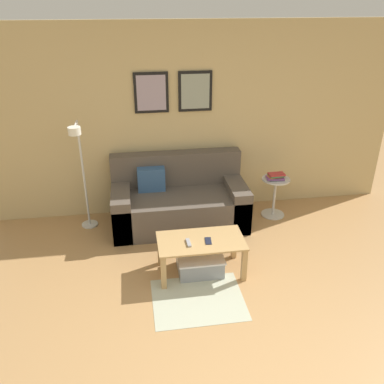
% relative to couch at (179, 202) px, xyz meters
% --- Properties ---
extents(ground_plane, '(16.00, 16.00, 0.00)m').
position_rel_couch_xyz_m(ground_plane, '(0.29, -2.53, -0.31)').
color(ground_plane, tan).
extents(wall_back, '(5.60, 0.09, 2.55)m').
position_rel_couch_xyz_m(wall_back, '(0.28, 0.45, 0.97)').
color(wall_back, tan).
rests_on(wall_back, ground_plane).
extents(area_rug, '(0.93, 0.76, 0.01)m').
position_rel_couch_xyz_m(area_rug, '(-0.00, -1.59, -0.31)').
color(area_rug, '#B2B79E').
rests_on(area_rug, ground_plane).
extents(couch, '(1.75, 0.86, 0.91)m').
position_rel_couch_xyz_m(couch, '(0.00, 0.00, 0.00)').
color(couch, brown).
rests_on(couch, ground_plane).
extents(coffee_table, '(0.94, 0.51, 0.42)m').
position_rel_couch_xyz_m(coffee_table, '(0.10, -1.13, 0.02)').
color(coffee_table, tan).
rests_on(coffee_table, ground_plane).
extents(storage_bin, '(0.51, 0.42, 0.21)m').
position_rel_couch_xyz_m(storage_bin, '(0.10, -1.11, -0.20)').
color(storage_bin, gray).
rests_on(storage_bin, ground_plane).
extents(floor_lamp, '(0.21, 0.48, 1.46)m').
position_rel_couch_xyz_m(floor_lamp, '(-1.20, -0.04, 0.61)').
color(floor_lamp, silver).
rests_on(floor_lamp, ground_plane).
extents(side_table, '(0.38, 0.38, 0.56)m').
position_rel_couch_xyz_m(side_table, '(1.34, 0.00, 0.02)').
color(side_table, silver).
rests_on(side_table, ground_plane).
extents(book_stack, '(0.25, 0.18, 0.08)m').
position_rel_couch_xyz_m(book_stack, '(1.32, -0.01, 0.29)').
color(book_stack, '#4C4C51').
rests_on(book_stack, side_table).
extents(remote_control, '(0.05, 0.15, 0.02)m').
position_rel_couch_xyz_m(remote_control, '(-0.04, -1.18, 0.12)').
color(remote_control, '#99999E').
rests_on(remote_control, coffee_table).
extents(cell_phone, '(0.08, 0.15, 0.01)m').
position_rel_couch_xyz_m(cell_phone, '(0.18, -1.17, 0.11)').
color(cell_phone, '#1E2338').
rests_on(cell_phone, coffee_table).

